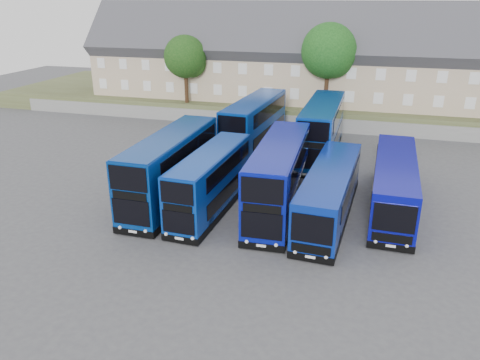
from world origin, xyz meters
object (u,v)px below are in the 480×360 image
(dd_front_mid, at_px, (211,183))
(tree_west, at_px, (187,58))
(dd_front_left, at_px, (171,169))
(tree_mid, at_px, (330,53))
(coach_east_a, at_px, (330,194))

(dd_front_mid, height_order, tree_west, tree_west)
(dd_front_left, distance_m, tree_west, 24.23)
(dd_front_mid, xyz_separation_m, tree_mid, (5.09, 23.86, 6.07))
(tree_west, relative_size, tree_mid, 0.83)
(dd_front_left, xyz_separation_m, coach_east_a, (11.00, 0.19, -0.67))
(tree_mid, bearing_deg, coach_east_a, -83.27)
(coach_east_a, distance_m, tree_mid, 23.83)
(coach_east_a, bearing_deg, dd_front_left, -175.85)
(dd_front_left, bearing_deg, dd_front_mid, -14.89)
(coach_east_a, height_order, tree_mid, tree_mid)
(tree_mid, bearing_deg, dd_front_mid, -102.03)
(tree_west, xyz_separation_m, tree_mid, (16.00, 0.50, 1.02))
(dd_front_mid, height_order, coach_east_a, dd_front_mid)
(tree_mid, bearing_deg, dd_front_left, -109.88)
(tree_west, bearing_deg, tree_mid, 1.79)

